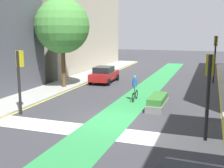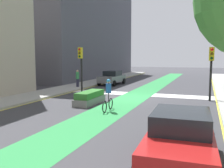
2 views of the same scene
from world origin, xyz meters
name	(u,v)px [view 2 (image 2 of 2)]	position (x,y,z in m)	size (l,w,h in m)	color
ground_plane	(133,98)	(0.00, 0.00, 0.00)	(120.00, 120.00, 0.00)	#38383D
bike_lane_paint	(132,98)	(0.05, 0.00, 0.00)	(2.40, 60.00, 0.01)	#2D8C47
crosswalk_band	(140,94)	(0.00, -2.00, 0.00)	(12.00, 1.80, 0.01)	silver
curb_stripe_left	(217,103)	(-6.00, 0.00, 0.01)	(0.16, 60.00, 0.01)	yellow
sidewalk_right	(50,92)	(7.50, 0.00, 0.07)	(3.00, 60.00, 0.15)	#9E9E99
curb_stripe_right	(65,94)	(6.00, 0.00, 0.01)	(0.16, 60.00, 0.01)	yellow
buildings_right_row	(21,22)	(13.43, -3.57, 6.87)	(9.39, 55.86, 14.14)	#4C4C56
traffic_signal_near_right	(81,61)	(5.14, -1.27, 2.79)	(0.35, 0.52, 3.96)	black
traffic_signal_near_left	(211,63)	(-5.51, -0.54, 2.69)	(0.35, 0.52, 3.82)	black
car_red_left_far	(180,139)	(-4.58, 11.14, 0.80)	(2.15, 4.26, 1.57)	#A51919
car_grey_right_near	(112,78)	(4.82, -8.18, 0.80)	(2.17, 4.27, 1.57)	slate
cyclist_in_lane	(108,94)	(0.10, 4.94, 0.97)	(0.32, 1.73, 1.86)	black
pedestrian_sidewalk_right_a	(78,78)	(6.90, -3.85, 1.02)	(0.34, 0.34, 1.70)	#262638
median_planter	(90,98)	(2.05, 3.39, 0.40)	(1.03, 3.03, 0.85)	slate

